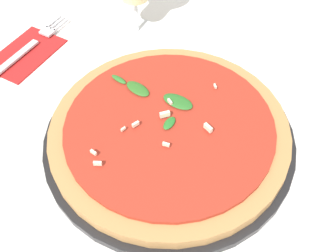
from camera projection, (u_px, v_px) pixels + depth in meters
ground_plane at (157, 151)px, 0.56m from camera, size 6.00×6.00×0.00m
pizza_arugula_main at (168, 132)px, 0.56m from camera, size 0.36×0.36×0.05m
napkin at (23, 54)px, 0.69m from camera, size 0.15×0.11×0.01m
fork at (26, 50)px, 0.69m from camera, size 0.21×0.06×0.00m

